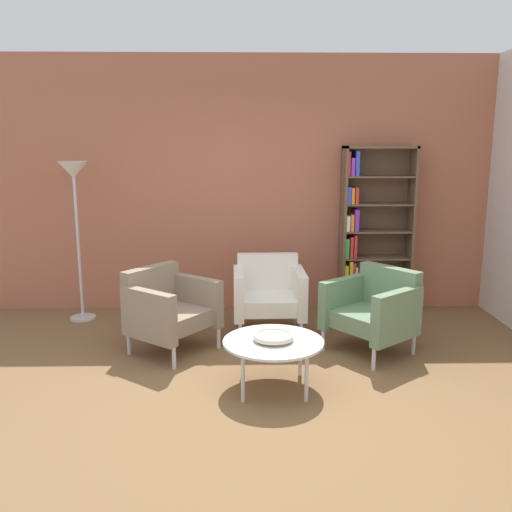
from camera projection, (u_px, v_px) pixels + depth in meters
The scene contains 9 objects.
ground_plane at pixel (247, 399), 4.18m from camera, with size 8.32×8.32×0.00m, color brown.
brick_back_panel at pixel (246, 185), 6.29m from camera, with size 6.40×0.12×2.90m, color #B2664C.
bookshelf_tall at pixel (369, 232), 6.22m from camera, with size 0.80×0.30×1.90m.
coffee_table_low at pixel (273, 344), 4.30m from camera, with size 0.80×0.80×0.40m.
decorative_bowl at pixel (273, 336), 4.29m from camera, with size 0.32×0.32×0.05m.
armchair_spare_guest at pixel (269, 293), 5.63m from camera, with size 0.73×0.67×0.78m.
armchair_corner_red at pixel (374, 309), 5.08m from camera, with size 0.94×0.95×0.78m.
armchair_by_bookshelf at pixel (168, 308), 5.11m from camera, with size 0.94×0.95×0.78m.
floor_lamp_torchiere at pixel (75, 189), 5.82m from camera, with size 0.32×0.32×1.74m.
Camera 1 is at (-0.01, -3.87, 1.92)m, focal length 38.30 mm.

